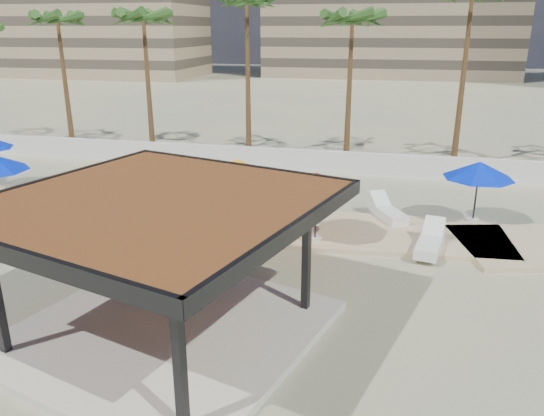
% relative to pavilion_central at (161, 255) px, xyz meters
% --- Properties ---
extents(ground, '(200.00, 200.00, 0.00)m').
position_rel_pavilion_central_xyz_m(ground, '(-0.21, 0.95, -2.23)').
color(ground, tan).
rests_on(ground, ground).
extents(promenade, '(44.45, 7.97, 0.24)m').
position_rel_pavilion_central_xyz_m(promenade, '(1.79, 8.62, -2.17)').
color(promenade, '#C6B284').
rests_on(promenade, ground).
extents(boundary_wall, '(56.00, 0.30, 1.20)m').
position_rel_pavilion_central_xyz_m(boundary_wall, '(-0.21, 16.95, -1.63)').
color(boundary_wall, silver).
rests_on(boundary_wall, ground).
extents(pavilion_central, '(9.16, 9.16, 3.75)m').
position_rel_pavilion_central_xyz_m(pavilion_central, '(0.00, 0.00, 0.00)').
color(pavilion_central, beige).
rests_on(pavilion_central, ground).
extents(umbrella_b, '(3.44, 3.44, 2.53)m').
position_rel_pavilion_central_xyz_m(umbrella_b, '(-0.44, 8.07, 0.12)').
color(umbrella_b, beige).
rests_on(umbrella_b, promenade).
extents(umbrella_c, '(3.32, 3.32, 2.55)m').
position_rel_pavilion_central_xyz_m(umbrella_c, '(2.85, 6.75, 0.13)').
color(umbrella_c, beige).
rests_on(umbrella_c, promenade).
extents(umbrella_d, '(3.44, 3.44, 2.44)m').
position_rel_pavilion_central_xyz_m(umbrella_d, '(8.69, 10.15, 0.04)').
color(umbrella_d, beige).
rests_on(umbrella_d, promenade).
extents(lounger_a, '(0.82, 1.96, 0.72)m').
position_rel_pavilion_central_xyz_m(lounger_a, '(-9.45, 8.08, -1.88)').
color(lounger_a, white).
rests_on(lounger_a, promenade).
extents(lounger_b, '(1.16, 2.38, 0.87)m').
position_rel_pavilion_central_xyz_m(lounger_b, '(6.86, 6.81, -1.85)').
color(lounger_b, white).
rests_on(lounger_b, promenade).
extents(lounger_c, '(1.68, 2.31, 0.85)m').
position_rel_pavilion_central_xyz_m(lounger_c, '(5.37, 9.82, -1.85)').
color(lounger_c, white).
rests_on(lounger_c, promenade).
extents(palm_b, '(3.00, 3.00, 8.83)m').
position_rel_pavilion_central_xyz_m(palm_b, '(-15.21, 19.65, 5.46)').
color(palm_b, brown).
rests_on(palm_b, ground).
extents(palm_c, '(3.00, 3.00, 8.89)m').
position_rel_pavilion_central_xyz_m(palm_c, '(-9.21, 19.05, 5.52)').
color(palm_c, brown).
rests_on(palm_c, ground).
extents(palm_d, '(3.00, 3.00, 9.77)m').
position_rel_pavilion_central_xyz_m(palm_d, '(-3.21, 19.85, 6.34)').
color(palm_d, brown).
rests_on(palm_d, ground).
extents(palm_e, '(3.00, 3.00, 8.78)m').
position_rel_pavilion_central_xyz_m(palm_e, '(2.79, 19.35, 5.42)').
color(palm_e, brown).
rests_on(palm_e, ground).
extents(palm_f, '(3.00, 3.00, 9.95)m').
position_rel_pavilion_central_xyz_m(palm_f, '(8.79, 19.55, 6.51)').
color(palm_f, brown).
rests_on(palm_f, ground).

